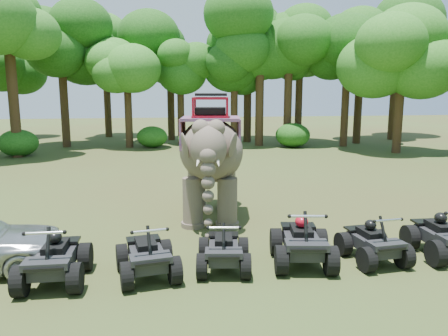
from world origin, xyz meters
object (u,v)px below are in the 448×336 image
(elephant, at_px, (211,157))
(atv_4, at_px, (373,237))
(atv_2, at_px, (224,244))
(atv_5, at_px, (444,231))
(atv_1, at_px, (147,249))
(atv_0, at_px, (54,252))
(atv_3, at_px, (302,236))

(elephant, distance_m, atv_4, 5.55)
(atv_2, height_order, atv_5, atv_5)
(atv_1, xyz_separation_m, atv_4, (5.28, 0.06, -0.02))
(atv_0, bearing_deg, atv_4, 1.64)
(atv_5, bearing_deg, atv_2, -178.40)
(atv_4, height_order, atv_5, atv_5)
(atv_3, relative_size, atv_5, 1.05)
(atv_0, distance_m, atv_3, 5.50)
(atv_0, xyz_separation_m, atv_3, (5.49, 0.16, 0.03))
(atv_4, bearing_deg, atv_3, 171.64)
(atv_2, relative_size, atv_4, 0.98)
(elephant, relative_size, atv_1, 2.75)
(atv_0, relative_size, atv_5, 1.01)
(elephant, height_order, atv_1, elephant)
(atv_3, xyz_separation_m, atv_5, (3.56, -0.07, -0.03))
(elephant, bearing_deg, atv_4, -42.82)
(elephant, xyz_separation_m, atv_0, (-3.86, -4.27, -1.29))
(atv_2, distance_m, atv_4, 3.58)
(elephant, xyz_separation_m, atv_5, (5.19, -4.18, -1.30))
(atv_0, relative_size, atv_1, 1.06)
(atv_2, xyz_separation_m, atv_4, (3.57, -0.07, 0.01))
(atv_2, bearing_deg, atv_5, 7.95)
(atv_2, xyz_separation_m, atv_5, (5.42, -0.05, 0.06))
(atv_1, distance_m, atv_4, 5.28)
(atv_0, bearing_deg, atv_1, 1.29)
(atv_5, bearing_deg, atv_0, -177.34)
(atv_4, bearing_deg, atv_0, 175.42)
(atv_3, bearing_deg, atv_0, -168.52)
(atv_1, height_order, atv_2, atv_1)
(atv_2, bearing_deg, atv_3, 9.18)
(atv_3, xyz_separation_m, atv_4, (1.72, -0.10, -0.09))
(atv_1, relative_size, atv_4, 1.04)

